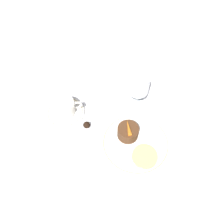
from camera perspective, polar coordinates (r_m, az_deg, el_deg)
ground_plane at (r=0.75m, az=2.72°, el=-5.13°), size 3.00×3.00×0.00m
dinner_plate at (r=0.72m, az=6.13°, el=-8.07°), size 0.23×0.23×0.01m
saucer at (r=0.80m, az=-12.05°, el=-0.12°), size 0.14×0.14×0.01m
coffee_cup at (r=0.78m, az=-12.45°, el=1.26°), size 0.10×0.08×0.05m
spoon at (r=0.79m, az=-8.99°, el=0.38°), size 0.07×0.11×0.00m
wine_glass at (r=0.76m, az=6.93°, el=6.97°), size 0.07×0.07×0.13m
fork at (r=0.77m, az=17.35°, el=-5.83°), size 0.03×0.18×0.01m
dessert_cake at (r=0.71m, az=4.20°, el=-5.19°), size 0.07×0.07×0.04m
carrot_garnish at (r=0.68m, az=4.33°, el=-4.02°), size 0.02×0.06×0.01m
pineapple_slice at (r=0.69m, az=8.54°, el=-11.41°), size 0.08×0.08×0.01m
chocolate_truffle at (r=0.75m, az=-6.65°, el=-3.37°), size 0.02×0.02×0.02m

